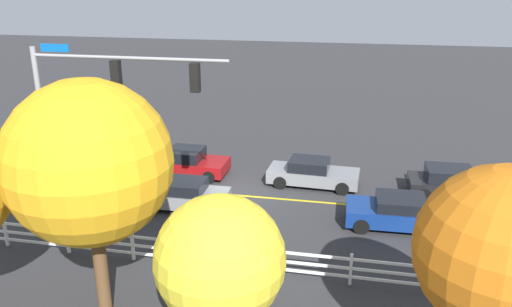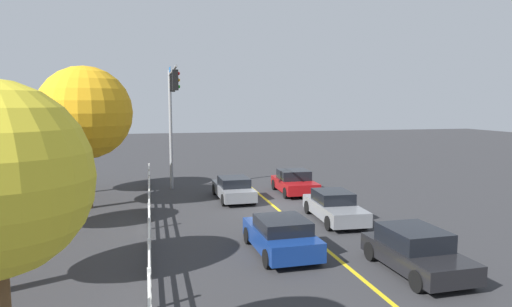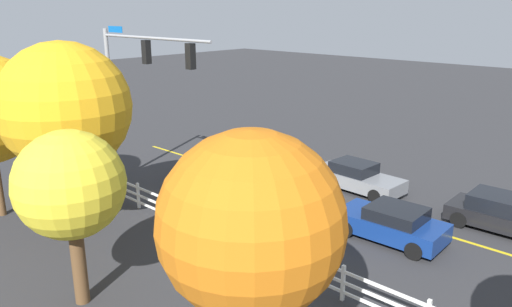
# 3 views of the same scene
# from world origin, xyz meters

# --- Properties ---
(ground_plane) EXTENTS (120.00, 120.00, 0.00)m
(ground_plane) POSITION_xyz_m (0.00, 0.00, 0.00)
(ground_plane) COLOR #2D2D30
(lane_center_stripe) EXTENTS (28.00, 0.16, 0.01)m
(lane_center_stripe) POSITION_xyz_m (-4.00, 0.00, 0.00)
(lane_center_stripe) COLOR gold
(lane_center_stripe) RESTS_ON ground_plane
(signal_assembly) EXTENTS (7.38, 0.38, 7.56)m
(signal_assembly) POSITION_xyz_m (3.93, 4.99, 5.30)
(signal_assembly) COLOR gray
(signal_assembly) RESTS_ON ground_plane
(car_0) EXTENTS (4.01, 2.03, 1.40)m
(car_0) POSITION_xyz_m (-10.01, -1.95, 0.68)
(car_0) COLOR black
(car_0) RESTS_ON ground_plane
(car_1) EXTENTS (4.01, 2.06, 1.33)m
(car_1) POSITION_xyz_m (-7.30, 1.77, 0.66)
(car_1) COLOR navy
(car_1) RESTS_ON ground_plane
(car_2) EXTENTS (4.49, 1.98, 1.35)m
(car_2) POSITION_xyz_m (-3.51, -1.93, 0.65)
(car_2) COLOR slate
(car_2) RESTS_ON ground_plane
(car_3) EXTENTS (4.42, 1.90, 1.29)m
(car_3) POSITION_xyz_m (2.02, 1.78, 0.62)
(car_3) COLOR slate
(car_3) RESTS_ON ground_plane
(car_4) EXTENTS (3.98, 2.12, 1.39)m
(car_4) POSITION_xyz_m (2.95, -2.14, 0.66)
(car_4) COLOR maroon
(car_4) RESTS_ON ground_plane
(white_rail_fence) EXTENTS (26.10, 0.10, 1.15)m
(white_rail_fence) POSITION_xyz_m (-3.00, 6.39, 0.60)
(white_rail_fence) COLOR white
(white_rail_fence) RESTS_ON ground_plane
(tree_1) EXTENTS (4.71, 4.71, 7.29)m
(tree_1) POSITION_xyz_m (1.74, 9.45, 4.92)
(tree_1) COLOR brown
(tree_1) RESTS_ON ground_plane
(tree_2) EXTENTS (3.06, 3.06, 5.21)m
(tree_2) POSITION_xyz_m (-2.60, 11.65, 3.64)
(tree_2) COLOR brown
(tree_2) RESTS_ON ground_plane
(tree_4) EXTENTS (3.88, 3.88, 6.12)m
(tree_4) POSITION_xyz_m (-8.77, 10.94, 4.15)
(tree_4) COLOR brown
(tree_4) RESTS_ON ground_plane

